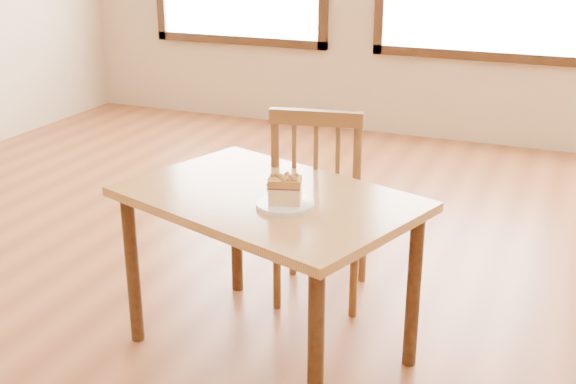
% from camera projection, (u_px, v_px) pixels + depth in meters
% --- Properties ---
extents(cafe_table_main, '(1.38, 1.13, 0.75)m').
position_uv_depth(cafe_table_main, '(268.00, 217.00, 3.01)').
color(cafe_table_main, '#BF824A').
rests_on(cafe_table_main, ground).
extents(cafe_chair_main, '(0.54, 0.54, 1.04)m').
position_uv_depth(cafe_chair_main, '(321.00, 203.00, 3.52)').
color(cafe_chair_main, brown).
rests_on(cafe_chair_main, ground).
extents(plate, '(0.23, 0.23, 0.02)m').
position_uv_depth(plate, '(285.00, 205.00, 2.84)').
color(plate, white).
rests_on(plate, cafe_table_main).
extents(cake_slice, '(0.15, 0.13, 0.12)m').
position_uv_depth(cake_slice, '(285.00, 189.00, 2.82)').
color(cake_slice, '#ECC385').
rests_on(cake_slice, plate).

